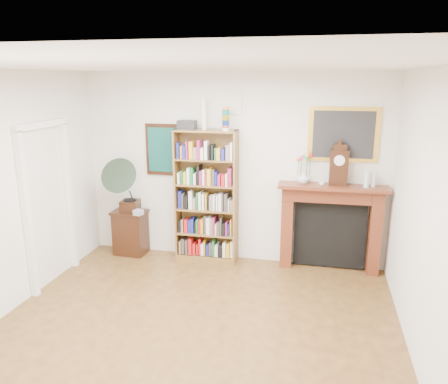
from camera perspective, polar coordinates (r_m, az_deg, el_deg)
name	(u,v)px	position (r m, az deg, el deg)	size (l,w,h in m)	color
room	(179,221)	(4.12, -5.89, -3.79)	(4.51, 5.01, 2.81)	#4E3017
door_casing	(48,191)	(6.17, -21.97, 0.11)	(0.08, 1.02, 2.17)	white
teal_poster	(164,150)	(6.68, -7.80, 5.49)	(0.58, 0.04, 0.78)	black
small_picture	(233,103)	(6.32, 1.13, 11.49)	(0.26, 0.04, 0.30)	white
gilt_painting	(343,135)	(6.23, 15.32, 7.24)	(0.95, 0.04, 0.75)	gold
bookshelf	(206,189)	(6.43, -2.35, 0.35)	(0.92, 0.34, 2.29)	brown
side_cabinet	(131,232)	(7.04, -12.10, -5.17)	(0.51, 0.37, 0.70)	black
fireplace	(331,219)	(6.40, 13.75, -3.49)	(1.51, 0.39, 1.26)	#532113
gramophone	(125,182)	(6.70, -12.86, 1.30)	(0.59, 0.71, 0.87)	black
cd_stack	(138,212)	(6.69, -11.12, -2.63)	(0.12, 0.12, 0.08)	silver
mantel_clock	(339,165)	(6.19, 14.77, 3.37)	(0.25, 0.15, 0.57)	black
flower_vase	(303,177)	(6.22, 10.33, 1.91)	(0.17, 0.17, 0.17)	silver
teacup	(322,183)	(6.15, 12.67, 1.13)	(0.08, 0.08, 0.06)	silver
bottle_left	(367,179)	(6.18, 18.13, 1.66)	(0.07, 0.07, 0.24)	silver
bottle_right	(373,180)	(6.25, 18.92, 1.53)	(0.06, 0.06, 0.20)	silver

